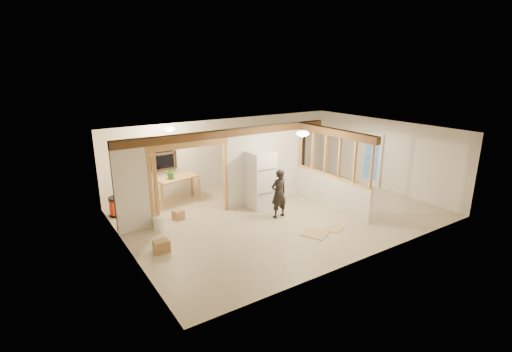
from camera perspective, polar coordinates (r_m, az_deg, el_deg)
floor at (r=11.29m, az=3.93°, el=-5.76°), size 9.00×6.50×0.01m
ceiling at (r=10.60m, az=4.20°, el=6.88°), size 9.00×6.50×0.01m
wall_back at (r=13.52m, az=-4.30°, el=3.55°), size 9.00×0.01×2.50m
wall_front at (r=8.66m, az=17.20°, el=-4.62°), size 9.00×0.01×2.50m
wall_left at (r=9.02m, az=-19.43°, el=-3.98°), size 0.01×6.50×2.50m
wall_right at (r=14.00m, az=18.93°, el=3.14°), size 0.01×6.50×2.50m
partition_left_stub at (r=10.23m, az=-18.68°, el=-1.53°), size 0.90×0.12×2.50m
partition_center at (r=11.93m, az=1.34°, el=1.85°), size 2.80×0.12×2.50m
doorway_frame at (r=10.76m, az=-10.14°, el=-0.86°), size 2.46×0.14×2.20m
header_beam_back at (r=11.07m, az=-3.77°, el=6.66°), size 7.00×0.18×0.22m
header_beam_right at (r=11.37m, az=11.89°, el=6.60°), size 0.18×3.30×0.22m
pony_wall at (r=11.83m, az=11.36°, el=-2.40°), size 0.12×3.20×1.00m
stud_partition at (r=11.51m, az=11.68°, el=3.07°), size 0.14×3.20×1.32m
window_back at (r=12.37m, az=-14.74°, el=3.27°), size 1.12×0.10×1.10m
french_door at (r=14.23m, az=17.38°, el=2.46°), size 0.12×0.86×2.00m
ceiling_dome_main at (r=10.41m, az=7.20°, el=6.50°), size 0.36×0.36×0.16m
ceiling_dome_util at (r=11.42m, az=-13.17°, el=7.08°), size 0.32×0.32×0.14m
hanging_bulb at (r=11.02m, az=-9.34°, el=5.37°), size 0.07×0.07×0.07m
refrigerator at (r=11.46m, az=0.72°, el=-0.60°), size 0.74×0.72×1.79m
woman at (r=10.77m, az=3.53°, el=-2.69°), size 0.54×0.36×1.46m
work_table at (r=12.28m, az=-11.94°, el=-2.08°), size 1.47×0.95×0.86m
potted_plant at (r=11.96m, az=-12.98°, el=0.47°), size 0.44×0.42×0.39m
shop_vac at (r=11.75m, az=-20.69°, el=-4.36°), size 0.47×0.47×0.59m
bookshelf at (r=15.03m, az=5.91°, el=3.35°), size 0.87×0.29×1.75m
bucket at (r=10.49m, az=-14.84°, el=-7.05°), size 0.34×0.34×0.34m
box_util_a at (r=11.08m, az=-11.88°, el=-5.79°), size 0.36×0.33×0.26m
box_util_b at (r=10.88m, az=-16.45°, el=-6.53°), size 0.33×0.33×0.26m
box_front at (r=9.27m, az=-14.33°, el=-10.42°), size 0.36×0.30×0.29m
floor_panel_near at (r=10.05m, az=9.13°, el=-8.74°), size 0.81×0.81×0.02m
floor_panel_far at (r=10.44m, az=12.05°, el=-7.94°), size 0.58×0.52×0.02m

